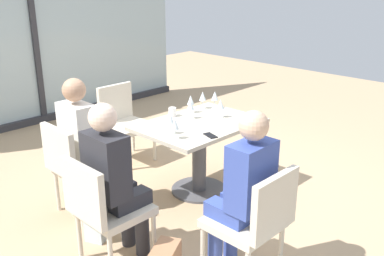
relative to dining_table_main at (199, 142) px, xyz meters
The scene contains 20 objects.
ground_plane 0.53m from the dining_table_main, ahead, with size 12.00×12.00×0.00m, color tan.
window_wall_backdrop 3.27m from the dining_table_main, 90.00° to the left, with size 5.00×0.10×2.70m.
dining_table_main is the anchor object (origin of this frame).
chair_far_left 1.19m from the dining_table_main, 156.44° to the left, with size 0.50×0.46×0.87m.
chair_side_end 1.39m from the dining_table_main, 166.83° to the right, with size 0.50×0.46×0.87m.
chair_front_left 1.41m from the dining_table_main, 121.01° to the right, with size 0.46×0.50×0.87m.
chair_near_window 1.21m from the dining_table_main, 90.00° to the left, with size 0.46×0.51×0.87m.
person_far_left 1.10m from the dining_table_main, 154.13° to the left, with size 0.39×0.34×1.26m.
person_side_end 1.29m from the dining_table_main, 165.71° to the right, with size 0.39×0.34×1.26m.
person_front_left 1.32m from the dining_table_main, 123.47° to the right, with size 0.34×0.39×1.26m.
wine_glass_0 0.57m from the dining_table_main, 39.18° to the left, with size 0.07×0.07×0.18m.
wine_glass_1 0.61m from the dining_table_main, 24.65° to the left, with size 0.07×0.07×0.18m.
wine_glass_2 0.47m from the dining_table_main, 59.35° to the left, with size 0.07×0.07×0.18m.
wine_glass_3 0.43m from the dining_table_main, ahead, with size 0.07×0.07×0.18m.
wine_glass_4 0.37m from the dining_table_main, 78.45° to the left, with size 0.07×0.07×0.18m.
wine_glass_5 0.53m from the dining_table_main, behind, with size 0.07×0.07×0.18m.
wine_glass_6 0.59m from the dining_table_main, 162.34° to the right, with size 0.07×0.07×0.18m.
coffee_cup 0.42m from the dining_table_main, 97.70° to the left, with size 0.08×0.08×0.09m, color white.
cell_phone_on_table 0.43m from the dining_table_main, 121.92° to the right, with size 0.07×0.14×0.01m, color black.
handbag_0 1.21m from the dining_table_main, behind, with size 0.30×0.16×0.28m, color silver.
Camera 1 is at (-2.90, -2.72, 2.08)m, focal length 40.90 mm.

